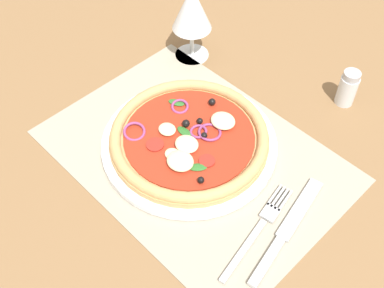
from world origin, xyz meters
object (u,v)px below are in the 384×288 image
Objects in this scene: fork at (260,226)px; wine_glass at (192,9)px; plate at (189,144)px; pepper_shaker at (348,88)px; knife at (288,229)px; pizza at (189,137)px.

wine_glass reaches higher than fork.
pepper_shaker reaches higher than plate.
knife is 41.71cm from wine_glass.
wine_glass is (-36.72, 17.28, 9.65)cm from knife.
plate is 24.80cm from wine_glass.
fork is 0.90× the size of knife.
pizza is (0.03, -0.03, 1.61)cm from plate.
pepper_shaker reaches higher than pizza.
plate reaches higher than knife.
wine_glass is (-33.78, 19.75, 9.69)cm from fork.
wine_glass is 30.19cm from pepper_shaker.
pepper_shaker is (11.52, 26.44, 2.34)cm from plate.
knife is (20.62, -0.86, -1.87)cm from pizza.
fork is (17.72, -3.36, -0.30)cm from plate.
pizza is 1.70× the size of wine_glass.
plate is at bearing -113.54° from pepper_shaker.
knife is at bearing -25.20° from wine_glass.
plate is 1.61cm from pizza.
fork is at bearing -10.75° from plate.
pizza is 1.27× the size of knife.
plate is 1.41× the size of knife.
fork is at bearing -10.68° from pizza.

